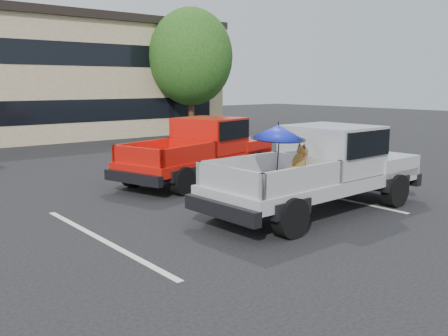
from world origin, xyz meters
The scene contains 8 objects.
ground centered at (0.00, 0.00, 0.00)m, with size 90.00×90.00×0.00m, color black.
stripe_left centered at (-3.00, 2.00, 0.00)m, with size 0.12×5.00×0.01m, color silver.
stripe_right centered at (3.00, 2.00, 0.00)m, with size 0.12×5.00×0.01m, color silver.
motel_building centered at (2.00, 20.99, 3.21)m, with size 20.40×8.40×6.30m.
tree_right centered at (9.00, 16.00, 4.21)m, with size 4.46×4.46×6.78m.
tree_back centered at (6.00, 24.00, 4.41)m, with size 4.68×4.68×7.11m.
silver_pickup centered at (1.87, 0.94, 1.05)m, with size 5.75×2.26×2.06m.
red_pickup centered at (2.07, 5.56, 0.99)m, with size 5.78×3.27×1.80m.
Camera 1 is at (-6.79, -6.11, 2.79)m, focal length 40.00 mm.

